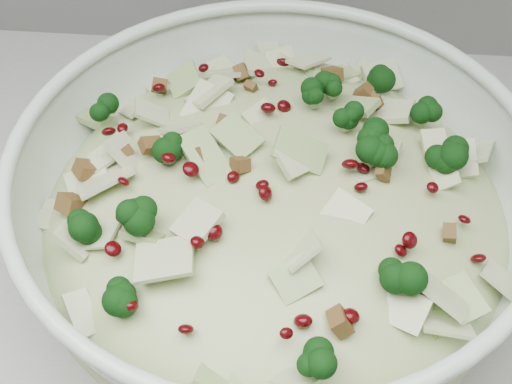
% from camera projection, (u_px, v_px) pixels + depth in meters
% --- Properties ---
extents(mixing_bowl, '(0.52, 0.52, 0.16)m').
position_uv_depth(mixing_bowl, '(274.00, 220.00, 0.58)').
color(mixing_bowl, silver).
rests_on(mixing_bowl, counter).
extents(salad, '(0.38, 0.38, 0.16)m').
position_uv_depth(salad, '(275.00, 198.00, 0.56)').
color(salad, '#A1AD76').
rests_on(salad, mixing_bowl).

